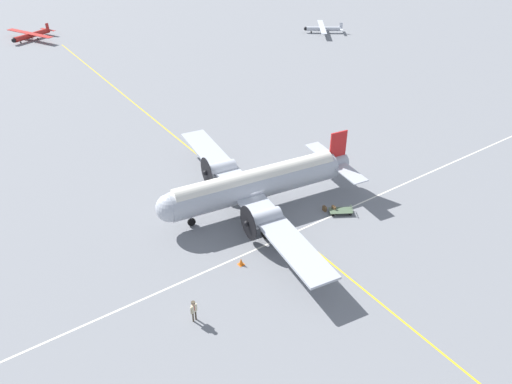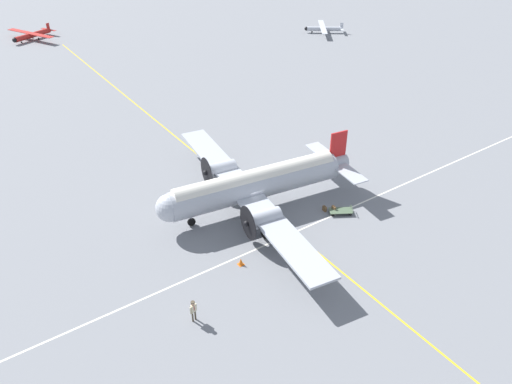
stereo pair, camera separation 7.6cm
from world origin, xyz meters
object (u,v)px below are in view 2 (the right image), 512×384
object	(u,v)px
light_aircraft_taxiing	(32,35)
light_aircraft_distant	(323,28)
baggage_cart	(341,211)
traffic_cone	(241,262)
airliner_main	(252,185)
crew_foreground	(193,309)
suitcase_near_door	(334,209)
suitcase_upright_spare	(325,209)

from	to	relation	value
light_aircraft_taxiing	light_aircraft_distant	bearing A→B (deg)	125.05
baggage_cart	light_aircraft_distant	bearing A→B (deg)	-98.56
baggage_cart	traffic_cone	world-z (taller)	traffic_cone
baggage_cart	traffic_cone	bearing A→B (deg)	34.52
airliner_main	crew_foreground	bearing A→B (deg)	47.49
airliner_main	suitcase_near_door	distance (m)	7.56
suitcase_near_door	baggage_cart	distance (m)	0.67
crew_foreground	light_aircraft_taxiing	world-z (taller)	light_aircraft_taxiing
suitcase_upright_spare	traffic_cone	bearing A→B (deg)	100.21
crew_foreground	suitcase_near_door	size ratio (longest dim) A/B	2.73
suitcase_upright_spare	light_aircraft_taxiing	bearing A→B (deg)	6.34
baggage_cart	light_aircraft_taxiing	bearing A→B (deg)	-52.15
suitcase_upright_spare	airliner_main	bearing A→B (deg)	51.77
baggage_cart	light_aircraft_taxiing	xyz separation A→B (m)	(70.98, 8.70, 0.58)
suitcase_near_door	baggage_cart	bearing A→B (deg)	-146.62
suitcase_upright_spare	light_aircraft_distant	size ratio (longest dim) A/B	0.06
crew_foreground	traffic_cone	world-z (taller)	crew_foreground
crew_foreground	light_aircraft_distant	size ratio (longest dim) A/B	0.20
suitcase_near_door	light_aircraft_taxiing	distance (m)	70.91
light_aircraft_distant	light_aircraft_taxiing	size ratio (longest dim) A/B	0.81
airliner_main	crew_foreground	distance (m)	13.83
baggage_cart	light_aircraft_distant	size ratio (longest dim) A/B	0.27
crew_foreground	light_aircraft_distant	xyz separation A→B (m)	(48.67, -53.64, -0.27)
light_aircraft_taxiing	traffic_cone	distance (m)	71.72
suitcase_near_door	light_aircraft_taxiing	bearing A→B (deg)	6.75
crew_foreground	suitcase_near_door	bearing A→B (deg)	-179.40
crew_foreground	baggage_cart	size ratio (longest dim) A/B	0.76
suitcase_upright_spare	baggage_cart	size ratio (longest dim) A/B	0.23
baggage_cart	suitcase_near_door	bearing A→B (deg)	-25.76
suitcase_near_door	suitcase_upright_spare	distance (m)	0.80
crew_foreground	airliner_main	bearing A→B (deg)	-154.43
suitcase_upright_spare	baggage_cart	bearing A→B (deg)	-139.55
light_aircraft_distant	traffic_cone	bearing A→B (deg)	79.68
light_aircraft_taxiing	suitcase_near_door	bearing A→B (deg)	71.40
light_aircraft_distant	traffic_cone	xyz separation A→B (m)	(-45.72, 47.98, -0.52)
light_aircraft_distant	light_aircraft_taxiing	xyz separation A→B (m)	(25.96, 45.71, 0.05)
suitcase_upright_spare	light_aircraft_distant	xyz separation A→B (m)	(43.91, -37.95, 0.55)
suitcase_near_door	crew_foreground	bearing A→B (deg)	104.50
suitcase_upright_spare	traffic_cone	size ratio (longest dim) A/B	0.88
light_aircraft_distant	airliner_main	bearing A→B (deg)	78.92
light_aircraft_taxiing	baggage_cart	bearing A→B (deg)	71.63
light_aircraft_distant	light_aircraft_taxiing	world-z (taller)	light_aircraft_taxiing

